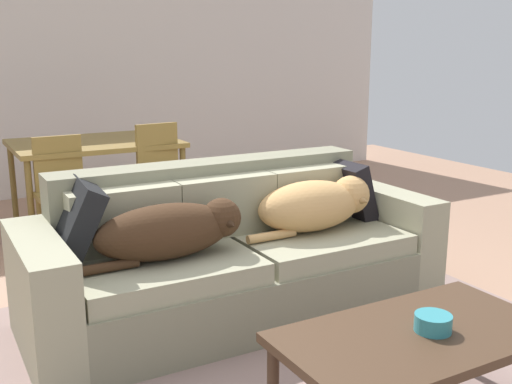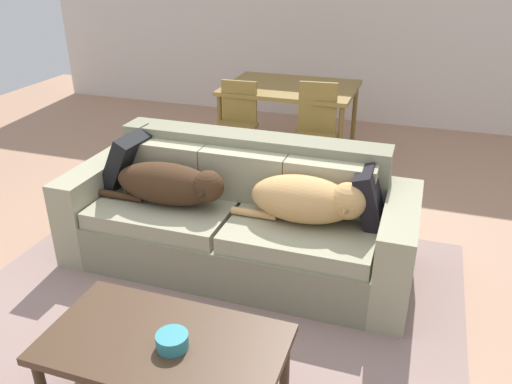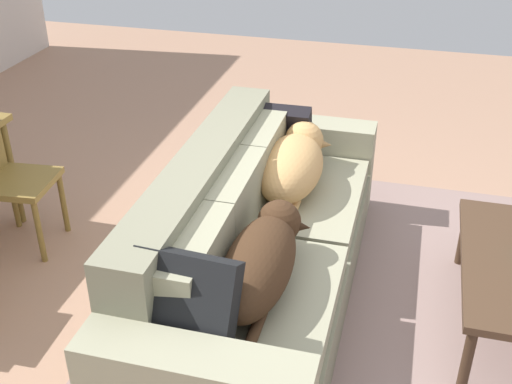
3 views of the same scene
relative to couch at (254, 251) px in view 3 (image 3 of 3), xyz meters
The scene contains 8 objects.
ground_plane 0.49m from the couch, 100.74° to the right, with size 10.00×10.00×0.00m, color tan.
area_rug 0.88m from the couch, 89.99° to the right, with size 3.09×3.01×0.01m, color gray.
couch is the anchor object (origin of this frame).
dog_on_left_cushion 0.53m from the couch, 160.20° to the right, with size 0.92×0.32×0.29m.
dog_on_right_cushion 0.59m from the couch, 10.79° to the right, with size 0.86×0.37×0.31m.
throw_pillow_by_left_arm 0.93m from the couch, behind, with size 0.11×0.43×0.43m, color black.
throw_pillow_by_right_arm 0.92m from the couch, ahead, with size 0.11×0.37×0.37m, color black.
dining_chair_near_right 1.60m from the couch, 83.47° to the left, with size 0.44×0.44×0.93m.
Camera 3 is at (-2.62, -0.37, 2.29)m, focal length 44.87 mm.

